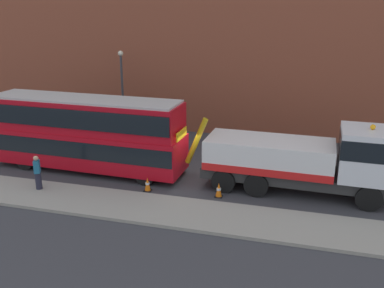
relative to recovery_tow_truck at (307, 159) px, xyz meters
name	(u,v)px	position (x,y,z in m)	size (l,w,h in m)	color
ground_plane	(196,178)	(-5.59, 0.42, -1.76)	(120.00, 120.00, 0.00)	#38383D
near_kerb	(171,211)	(-5.59, -3.78, -1.68)	(60.00, 2.80, 0.15)	gray
building_facade	(231,16)	(-5.59, 9.37, 6.31)	(60.00, 1.50, 16.00)	brown
recovery_tow_truck	(307,159)	(0.00, 0.00, 0.00)	(10.18, 2.92, 3.67)	#2D2D2D
double_decker_bus	(85,131)	(-11.69, 0.02, 0.47)	(11.11, 2.90, 4.06)	#B70C19
pedestrian_onlooker	(38,173)	(-12.53, -3.34, -0.77)	(0.41, 0.47, 1.71)	#232333
traffic_cone_near_bus	(148,184)	(-7.43, -1.85, -1.42)	(0.36, 0.36, 0.72)	orange
traffic_cone_midway	(219,190)	(-3.92, -1.59, -1.42)	(0.36, 0.36, 0.72)	orange
street_lamp	(122,85)	(-12.70, 7.17, 1.71)	(0.36, 0.36, 5.83)	#38383D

